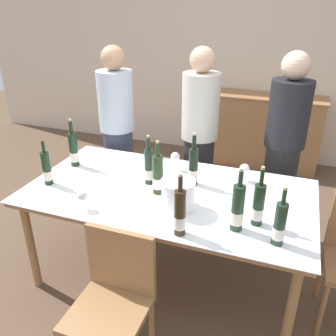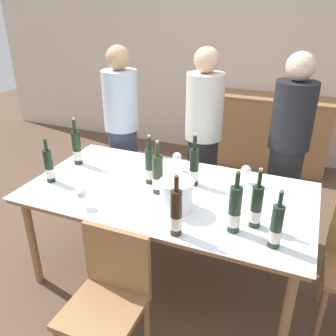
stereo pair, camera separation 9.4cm
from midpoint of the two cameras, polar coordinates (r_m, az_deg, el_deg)
The scene contains 21 objects.
ground_plane at distance 3.01m, azimuth 0.93°, elevation -16.75°, with size 12.00×12.00×0.00m, color brown.
back_wall at distance 4.91m, azimuth 13.57°, elevation 17.63°, with size 8.00×0.10×2.80m.
sideboard_cabinet at distance 4.79m, azimuth 16.67°, elevation 5.51°, with size 1.45×0.46×0.93m.
dining_table at distance 2.58m, azimuth 1.05°, elevation -4.88°, with size 2.02×1.08×0.78m.
ice_bucket at distance 2.29m, azimuth 2.54°, elevation -4.27°, with size 0.23×0.23×0.20m.
wine_bottle_0 at distance 2.60m, azimuth -1.95°, elevation 0.21°, with size 0.06×0.06×0.38m.
wine_bottle_1 at distance 2.58m, azimuth 5.24°, elevation 0.04°, with size 0.07×0.07×0.40m.
wine_bottle_2 at distance 2.10m, azimuth 11.90°, elevation -6.72°, with size 0.07×0.07×0.40m.
wine_bottle_3 at distance 2.99m, azimuth -13.53°, elevation 3.05°, with size 0.07×0.07×0.39m.
wine_bottle_4 at distance 2.46m, azimuth -0.57°, elevation -1.19°, with size 0.08×0.08×0.39m.
wine_bottle_5 at distance 2.05m, azimuth 18.23°, elevation -9.09°, with size 0.07×0.07×0.36m.
wine_bottle_6 at distance 2.04m, azimuth 2.64°, elevation -7.39°, with size 0.07×0.07×0.39m.
wine_bottle_7 at distance 2.75m, azimuth -17.60°, elevation 0.17°, with size 0.07×0.07×0.34m.
wine_bottle_8 at distance 2.18m, azimuth 15.17°, elevation -6.16°, with size 0.07×0.07×0.38m.
wine_glass_0 at distance 2.37m, azimuth -12.54°, elevation -4.19°, with size 0.07×0.07×0.14m.
wine_glass_1 at distance 2.81m, azimuth 2.42°, elevation 1.68°, with size 0.07×0.07×0.15m.
wine_glass_2 at distance 2.69m, azimuth 13.37°, elevation -0.44°, with size 0.08×0.08×0.14m.
chair_near_front at distance 2.17m, azimuth -8.16°, elevation -19.18°, with size 0.42×0.42×0.87m.
person_host at distance 3.47m, azimuth -6.54°, elevation 5.43°, with size 0.33×0.33×1.66m.
person_guest_left at distance 3.27m, azimuth 6.47°, elevation 4.23°, with size 0.33×0.33×1.67m.
person_guest_right at distance 3.14m, azimuth 19.34°, elevation 2.00°, with size 0.33×0.33×1.67m.
Camera 2 is at (0.85, -2.05, 2.02)m, focal length 38.00 mm.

